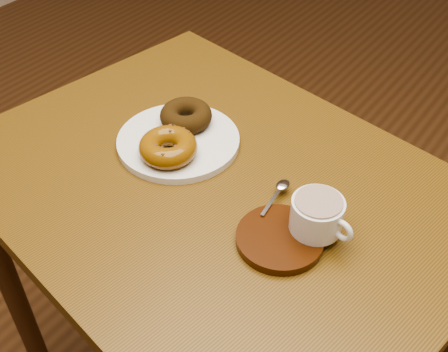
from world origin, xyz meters
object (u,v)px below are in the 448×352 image
Objects in this scene: coffee_cup at (318,215)px; cafe_table at (216,232)px; saucer at (280,239)px; donut_plate at (178,141)px.

cafe_table is at bearing -172.23° from coffee_cup.
cafe_table is 7.20× the size of saucer.
saucer reaches higher than cafe_table.
donut_plate is 0.32m from coffee_cup.
cafe_table is at bearing 162.14° from saucer.
cafe_table is 0.22m from saucer.
coffee_cup is at bearing 7.25° from cafe_table.
donut_plate is at bearing 161.65° from saucer.
donut_plate is at bearing -178.60° from coffee_cup.
coffee_cup is at bearing -8.45° from donut_plate.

